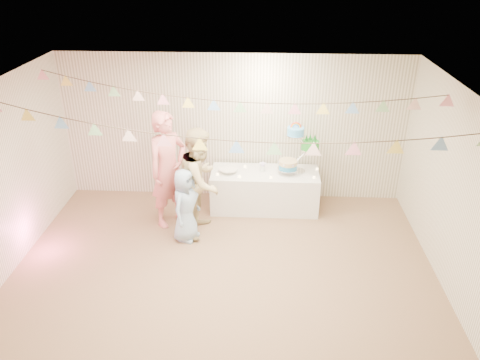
# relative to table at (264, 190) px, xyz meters

# --- Properties ---
(floor) EXTENTS (6.00, 6.00, 0.00)m
(floor) POSITION_rel_table_xyz_m (-0.56, -2.03, -0.34)
(floor) COLOR brown
(floor) RESTS_ON ground
(ceiling) EXTENTS (6.00, 6.00, 0.00)m
(ceiling) POSITION_rel_table_xyz_m (-0.56, -2.03, 2.26)
(ceiling) COLOR white
(ceiling) RESTS_ON ground
(back_wall) EXTENTS (6.00, 6.00, 0.00)m
(back_wall) POSITION_rel_table_xyz_m (-0.56, 0.47, 0.96)
(back_wall) COLOR silver
(back_wall) RESTS_ON ground
(front_wall) EXTENTS (6.00, 6.00, 0.00)m
(front_wall) POSITION_rel_table_xyz_m (-0.56, -4.53, 0.96)
(front_wall) COLOR silver
(front_wall) RESTS_ON ground
(right_wall) EXTENTS (5.00, 5.00, 0.00)m
(right_wall) POSITION_rel_table_xyz_m (2.44, -2.03, 0.96)
(right_wall) COLOR silver
(right_wall) RESTS_ON ground
(table) EXTENTS (1.84, 0.73, 0.69)m
(table) POSITION_rel_table_xyz_m (0.00, 0.00, 0.00)
(table) COLOR silver
(table) RESTS_ON floor
(cake_stand) EXTENTS (0.75, 0.44, 0.84)m
(cake_stand) POSITION_rel_table_xyz_m (0.55, 0.05, 0.83)
(cake_stand) COLOR silver
(cake_stand) RESTS_ON table
(cake_bottom) EXTENTS (0.31, 0.31, 0.15)m
(cake_bottom) POSITION_rel_table_xyz_m (0.40, -0.01, 0.49)
(cake_bottom) COLOR teal
(cake_bottom) RESTS_ON cake_stand
(cake_middle) EXTENTS (0.27, 0.27, 0.22)m
(cake_middle) POSITION_rel_table_xyz_m (0.73, 0.14, 0.76)
(cake_middle) COLOR green
(cake_middle) RESTS_ON cake_stand
(cake_top_tier) EXTENTS (0.25, 0.25, 0.19)m
(cake_top_tier) POSITION_rel_table_xyz_m (0.49, 0.02, 1.03)
(cake_top_tier) COLOR #49A2E6
(cake_top_tier) RESTS_ON cake_stand
(platter) EXTENTS (0.31, 0.31, 0.02)m
(platter) POSITION_rel_table_xyz_m (-0.62, -0.05, 0.41)
(platter) COLOR white
(platter) RESTS_ON table
(posy) EXTENTS (0.14, 0.14, 0.16)m
(posy) POSITION_rel_table_xyz_m (-0.04, 0.05, 0.49)
(posy) COLOR white
(posy) RESTS_ON table
(person_adult_a) EXTENTS (0.81, 0.83, 1.93)m
(person_adult_a) POSITION_rel_table_xyz_m (-1.54, -0.56, 0.62)
(person_adult_a) COLOR #D87172
(person_adult_a) RESTS_ON floor
(person_adult_b) EXTENTS (0.84, 0.98, 1.75)m
(person_adult_b) POSITION_rel_table_xyz_m (-1.00, -0.77, 0.53)
(person_adult_b) COLOR tan
(person_adult_b) RESTS_ON floor
(person_child) EXTENTS (0.56, 0.68, 1.19)m
(person_child) POSITION_rel_table_xyz_m (-1.21, -1.04, 0.25)
(person_child) COLOR #90ACCC
(person_child) RESTS_ON floor
(bunting_back) EXTENTS (5.60, 1.10, 0.40)m
(bunting_back) POSITION_rel_table_xyz_m (-0.56, -0.93, 2.01)
(bunting_back) COLOR pink
(bunting_back) RESTS_ON ceiling
(bunting_front) EXTENTS (5.60, 0.90, 0.36)m
(bunting_front) POSITION_rel_table_xyz_m (-0.56, -2.23, 1.98)
(bunting_front) COLOR #72A5E5
(bunting_front) RESTS_ON ceiling
(tealight_0) EXTENTS (0.04, 0.04, 0.03)m
(tealight_0) POSITION_rel_table_xyz_m (-0.80, -0.15, 0.36)
(tealight_0) COLOR #FFD88C
(tealight_0) RESTS_ON table
(tealight_1) EXTENTS (0.04, 0.04, 0.03)m
(tealight_1) POSITION_rel_table_xyz_m (-0.35, 0.18, 0.36)
(tealight_1) COLOR #FFD88C
(tealight_1) RESTS_ON table
(tealight_2) EXTENTS (0.04, 0.04, 0.03)m
(tealight_2) POSITION_rel_table_xyz_m (0.10, -0.22, 0.36)
(tealight_2) COLOR #FFD88C
(tealight_2) RESTS_ON table
(tealight_3) EXTENTS (0.04, 0.04, 0.03)m
(tealight_3) POSITION_rel_table_xyz_m (0.35, 0.22, 0.36)
(tealight_3) COLOR #FFD88C
(tealight_3) RESTS_ON table
(tealight_4) EXTENTS (0.04, 0.04, 0.03)m
(tealight_4) POSITION_rel_table_xyz_m (0.82, -0.18, 0.36)
(tealight_4) COLOR #FFD88C
(tealight_4) RESTS_ON table
(tealight_5) EXTENTS (0.04, 0.04, 0.03)m
(tealight_5) POSITION_rel_table_xyz_m (0.90, 0.15, 0.36)
(tealight_5) COLOR #FFD88C
(tealight_5) RESTS_ON table
(tealight_6) EXTENTS (0.04, 0.04, 0.03)m
(tealight_6) POSITION_rel_table_xyz_m (-0.42, -0.22, 0.36)
(tealight_6) COLOR #FFD88C
(tealight_6) RESTS_ON table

